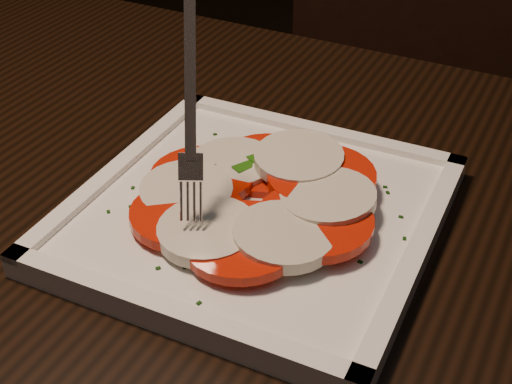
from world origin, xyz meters
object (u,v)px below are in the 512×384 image
Objects in this scene: table at (218,337)px; chair at (399,92)px; plate at (256,215)px; fork at (192,102)px.

table is 0.74m from chair.
table is at bearing -106.18° from plate.
fork is (-0.02, 0.02, 0.21)m from table.
fork is at bearing -98.19° from chair.
chair is at bearing 67.14° from fork.
fork is at bearing -144.00° from plate.
plate is 0.11m from fork.
plate is at bearing 6.96° from fork.
fork is at bearing 146.26° from table.
table is 0.12m from plate.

